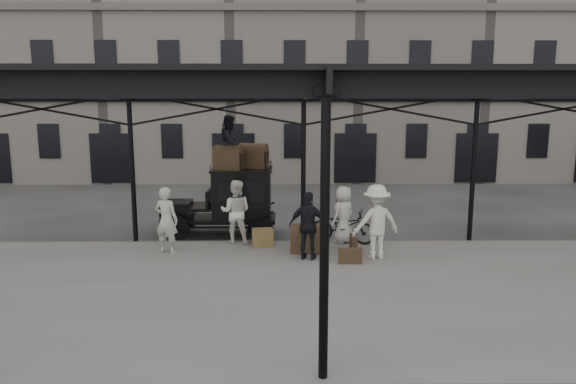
# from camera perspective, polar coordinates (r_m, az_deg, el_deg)

# --- Properties ---
(ground) EXTENTS (120.00, 120.00, 0.00)m
(ground) POSITION_cam_1_polar(r_m,az_deg,el_deg) (13.57, 2.00, -8.24)
(ground) COLOR #383533
(ground) RESTS_ON ground
(platform) EXTENTS (28.00, 8.00, 0.15)m
(platform) POSITION_cam_1_polar(r_m,az_deg,el_deg) (11.66, 2.43, -10.91)
(platform) COLOR slate
(platform) RESTS_ON ground
(canopy) EXTENTS (22.50, 9.00, 4.74)m
(canopy) POSITION_cam_1_polar(r_m,az_deg,el_deg) (11.20, 2.53, 11.84)
(canopy) COLOR black
(canopy) RESTS_ON ground
(building_frontage) EXTENTS (64.00, 8.00, 14.00)m
(building_frontage) POSITION_cam_1_polar(r_m,az_deg,el_deg) (31.04, 0.58, 14.90)
(building_frontage) COLOR slate
(building_frontage) RESTS_ON ground
(taxi) EXTENTS (3.65, 1.55, 2.18)m
(taxi) POSITION_cam_1_polar(r_m,az_deg,el_deg) (16.49, -6.18, -0.75)
(taxi) COLOR black
(taxi) RESTS_ON ground
(porter_left) EXTENTS (0.77, 0.63, 1.84)m
(porter_left) POSITION_cam_1_polar(r_m,az_deg,el_deg) (14.40, -13.37, -3.04)
(porter_left) COLOR beige
(porter_left) RESTS_ON platform
(porter_midleft) EXTENTS (0.98, 0.80, 1.87)m
(porter_midleft) POSITION_cam_1_polar(r_m,az_deg,el_deg) (15.09, -5.83, -2.19)
(porter_midleft) COLOR silver
(porter_midleft) RESTS_ON platform
(porter_centre) EXTENTS (0.96, 0.95, 1.68)m
(porter_centre) POSITION_cam_1_polar(r_m,az_deg,el_deg) (15.15, 6.19, -2.51)
(porter_centre) COLOR beige
(porter_centre) RESTS_ON platform
(porter_official) EXTENTS (1.13, 0.69, 1.80)m
(porter_official) POSITION_cam_1_polar(r_m,az_deg,el_deg) (13.43, 2.33, -3.78)
(porter_official) COLOR black
(porter_official) RESTS_ON platform
(porter_right) EXTENTS (1.42, 1.04, 1.98)m
(porter_right) POSITION_cam_1_polar(r_m,az_deg,el_deg) (13.68, 9.77, -3.29)
(porter_right) COLOR silver
(porter_right) RESTS_ON platform
(bicycle) EXTENTS (2.03, 1.21, 1.01)m
(bicycle) POSITION_cam_1_polar(r_m,az_deg,el_deg) (15.17, 6.12, -3.79)
(bicycle) COLOR black
(bicycle) RESTS_ON platform
(porter_roof) EXTENTS (0.85, 0.97, 1.68)m
(porter_roof) POSITION_cam_1_polar(r_m,az_deg,el_deg) (16.17, -6.44, 5.52)
(porter_roof) COLOR black
(porter_roof) RESTS_ON taxi
(steamer_trunk_roof_near) EXTENTS (0.96, 0.70, 0.63)m
(steamer_trunk_roof_near) POSITION_cam_1_polar(r_m,az_deg,el_deg) (16.07, -6.64, 3.62)
(steamer_trunk_roof_near) COLOR #493321
(steamer_trunk_roof_near) RESTS_ON taxi
(steamer_trunk_roof_far) EXTENTS (1.01, 0.77, 0.65)m
(steamer_trunk_roof_far) POSITION_cam_1_polar(r_m,az_deg,el_deg) (16.45, -3.87, 3.84)
(steamer_trunk_roof_far) COLOR #493321
(steamer_trunk_roof_far) RESTS_ON taxi
(steamer_trunk_platform) EXTENTS (0.95, 0.62, 0.67)m
(steamer_trunk_platform) POSITION_cam_1_polar(r_m,az_deg,el_deg) (14.20, 2.16, -5.39)
(steamer_trunk_platform) COLOR #493321
(steamer_trunk_platform) RESTS_ON platform
(wicker_hamper) EXTENTS (0.64, 0.51, 0.50)m
(wicker_hamper) POSITION_cam_1_polar(r_m,az_deg,el_deg) (14.82, -2.84, -5.08)
(wicker_hamper) COLOR brown
(wicker_hamper) RESTS_ON platform
(suitcase_upright) EXTENTS (0.15, 0.60, 0.45)m
(suitcase_upright) POSITION_cam_1_polar(r_m,az_deg,el_deg) (14.39, 7.27, -5.71)
(suitcase_upright) COLOR #493321
(suitcase_upright) RESTS_ON platform
(suitcase_flat) EXTENTS (0.60, 0.16, 0.40)m
(suitcase_flat) POSITION_cam_1_polar(r_m,az_deg,el_deg) (13.33, 6.93, -7.06)
(suitcase_flat) COLOR #493321
(suitcase_flat) RESTS_ON platform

